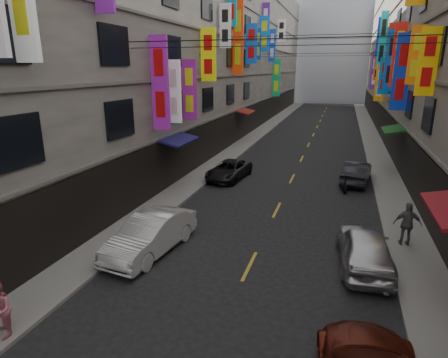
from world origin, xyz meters
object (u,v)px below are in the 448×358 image
Objects in this scene: car_left_mid at (151,234)px; car_right_mid at (364,248)px; scooter_far_right at (343,183)px; pedestrian_rfar at (407,224)px; car_right_far at (356,172)px; car_left_far at (229,170)px.

car_left_mid reaches higher than car_right_mid.
pedestrian_rfar reaches higher than scooter_far_right.
car_right_far is at bearing -82.82° from pedestrian_rfar.
pedestrian_rfar reaches higher than car_right_far.
scooter_far_right is 0.99× the size of pedestrian_rfar.
car_right_mid is 2.73m from pedestrian_rfar.
car_left_far is at bearing 19.07° from car_right_far.
pedestrian_rfar reaches higher than car_left_far.
car_right_far reaches higher than car_left_far.
car_left_mid is 8.11m from car_right_mid.
car_right_far is (0.76, 1.81, 0.25)m from scooter_far_right.
car_left_far is 0.98× the size of car_right_mid.
scooter_far_right is 0.41× the size of car_right_mid.
pedestrian_rfar is at bearing 100.82° from scooter_far_right.
car_left_far is 8.15m from car_right_far.
car_right_mid is (0.76, -9.21, 0.31)m from scooter_far_right.
pedestrian_rfar is at bearing 108.85° from car_right_far.
car_left_mid is at bearing 47.24° from scooter_far_right.
scooter_far_right is 0.43× the size of car_right_far.
car_left_mid reaches higher than scooter_far_right.
car_left_mid is 10.29m from pedestrian_rfar.
pedestrian_rfar is (2.45, -7.09, 0.58)m from scooter_far_right.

